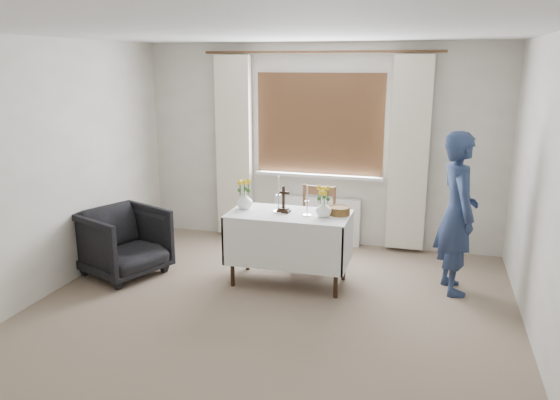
# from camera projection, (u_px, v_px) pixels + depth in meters

# --- Properties ---
(ground) EXTENTS (5.00, 5.00, 0.00)m
(ground) POSITION_uv_depth(u_px,v_px,m) (259.00, 328.00, 4.78)
(ground) COLOR #806F58
(ground) RESTS_ON ground
(altar_table) EXTENTS (1.24, 0.64, 0.76)m
(altar_table) POSITION_uv_depth(u_px,v_px,m) (289.00, 249.00, 5.67)
(altar_table) COLOR white
(altar_table) RESTS_ON ground
(wooden_chair) EXTENTS (0.46, 0.46, 0.91)m
(wooden_chair) POSITION_uv_depth(u_px,v_px,m) (314.00, 228.00, 6.12)
(wooden_chair) COLOR brown
(wooden_chair) RESTS_ON ground
(armchair) EXTENTS (1.05, 1.04, 0.73)m
(armchair) POSITION_uv_depth(u_px,v_px,m) (124.00, 242.00, 5.91)
(armchair) COLOR black
(armchair) RESTS_ON ground
(person) EXTENTS (0.53, 0.68, 1.63)m
(person) POSITION_uv_depth(u_px,v_px,m) (457.00, 213.00, 5.38)
(person) COLOR navy
(person) RESTS_ON ground
(radiator) EXTENTS (1.10, 0.10, 0.60)m
(radiator) POSITION_uv_depth(u_px,v_px,m) (317.00, 220.00, 6.96)
(radiator) COLOR white
(radiator) RESTS_ON ground
(wooden_cross) EXTENTS (0.14, 0.10, 0.28)m
(wooden_cross) POSITION_uv_depth(u_px,v_px,m) (284.00, 199.00, 5.58)
(wooden_cross) COLOR black
(wooden_cross) RESTS_ON altar_table
(candlestick_left) EXTENTS (0.14, 0.14, 0.38)m
(candlestick_left) POSITION_uv_depth(u_px,v_px,m) (278.00, 194.00, 5.58)
(candlestick_left) COLOR silver
(candlestick_left) RESTS_ON altar_table
(candlestick_right) EXTENTS (0.10, 0.10, 0.31)m
(candlestick_right) POSITION_uv_depth(u_px,v_px,m) (307.00, 200.00, 5.45)
(candlestick_right) COLOR silver
(candlestick_right) RESTS_ON altar_table
(flower_vase_left) EXTENTS (0.22, 0.22, 0.18)m
(flower_vase_left) POSITION_uv_depth(u_px,v_px,m) (245.00, 201.00, 5.73)
(flower_vase_left) COLOR white
(flower_vase_left) RESTS_ON altar_table
(flower_vase_right) EXTENTS (0.21, 0.21, 0.17)m
(flower_vase_right) POSITION_uv_depth(u_px,v_px,m) (324.00, 209.00, 5.43)
(flower_vase_right) COLOR white
(flower_vase_right) RESTS_ON altar_table
(wicker_basket) EXTENTS (0.26, 0.26, 0.08)m
(wicker_basket) POSITION_uv_depth(u_px,v_px,m) (339.00, 211.00, 5.52)
(wicker_basket) COLOR brown
(wicker_basket) RESTS_ON altar_table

